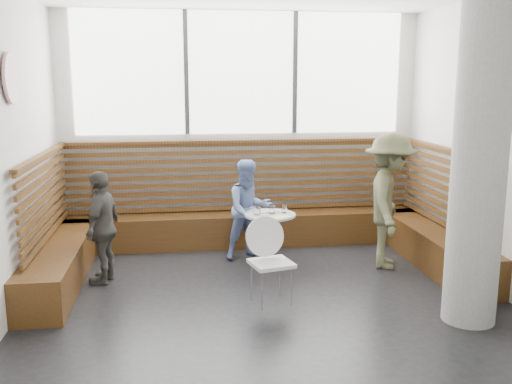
{
  "coord_description": "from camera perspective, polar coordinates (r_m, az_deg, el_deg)",
  "views": [
    {
      "loc": [
        -0.9,
        -5.45,
        2.28
      ],
      "look_at": [
        0.0,
        1.0,
        1.0
      ],
      "focal_mm": 40.0,
      "sensor_mm": 36.0,
      "label": 1
    }
  ],
  "objects": [
    {
      "name": "child_left",
      "position": [
        6.69,
        -15.08,
        -3.41
      ],
      "size": [
        0.51,
        0.81,
        1.29
      ],
      "primitive_type": "imported",
      "rotation": [
        0.0,
        0.0,
        -1.85
      ],
      "color": "#44433E",
      "rests_on": "ground"
    },
    {
      "name": "child_back",
      "position": [
        7.34,
        -0.7,
        -1.75
      ],
      "size": [
        0.74,
        0.64,
        1.29
      ],
      "primitive_type": "imported",
      "rotation": [
        0.0,
        0.0,
        0.28
      ],
      "color": "#6C82BB",
      "rests_on": "ground"
    },
    {
      "name": "plate_far",
      "position": [
        7.2,
        1.65,
        -1.89
      ],
      "size": [
        0.19,
        0.19,
        0.01
      ],
      "primitive_type": "cylinder",
      "color": "white",
      "rests_on": "cafe_table"
    },
    {
      "name": "booth",
      "position": [
        7.52,
        -0.81,
        -3.3
      ],
      "size": [
        5.0,
        2.5,
        1.44
      ],
      "color": "#402610",
      "rests_on": "ground"
    },
    {
      "name": "glass_mid",
      "position": [
        7.06,
        1.62,
        -1.72
      ],
      "size": [
        0.08,
        0.08,
        0.12
      ],
      "primitive_type": "cylinder",
      "color": "white",
      "rests_on": "cafe_table"
    },
    {
      "name": "glass_right",
      "position": [
        7.13,
        2.85,
        -1.64
      ],
      "size": [
        0.07,
        0.07,
        0.11
      ],
      "primitive_type": "cylinder",
      "color": "white",
      "rests_on": "cafe_table"
    },
    {
      "name": "menu_card",
      "position": [
        6.91,
        2.44,
        -2.5
      ],
      "size": [
        0.26,
        0.22,
        0.0
      ],
      "primitive_type": "cube",
      "rotation": [
        0.0,
        0.0,
        0.39
      ],
      "color": "#A5C64C",
      "rests_on": "cafe_table"
    },
    {
      "name": "cafe_table",
      "position": [
        7.11,
        1.42,
        -3.65
      ],
      "size": [
        0.63,
        0.63,
        0.65
      ],
      "color": "silver",
      "rests_on": "ground"
    },
    {
      "name": "plate_near",
      "position": [
        7.17,
        0.63,
        -1.93
      ],
      "size": [
        0.21,
        0.21,
        0.01
      ],
      "primitive_type": "cylinder",
      "color": "white",
      "rests_on": "cafe_table"
    },
    {
      "name": "room",
      "position": [
        5.57,
        1.41,
        4.11
      ],
      "size": [
        5.0,
        5.0,
        3.2
      ],
      "color": "silver",
      "rests_on": "ground"
    },
    {
      "name": "wall_art",
      "position": [
        6.06,
        -23.28,
        10.42
      ],
      "size": [
        0.03,
        0.5,
        0.5
      ],
      "primitive_type": "cylinder",
      "rotation": [
        0.0,
        1.57,
        0.0
      ],
      "color": "white",
      "rests_on": "room"
    },
    {
      "name": "concrete_column",
      "position": [
        5.62,
        21.48,
        3.38
      ],
      "size": [
        0.5,
        0.5,
        3.2
      ],
      "primitive_type": "cylinder",
      "color": "gray",
      "rests_on": "ground"
    },
    {
      "name": "adult_man",
      "position": [
        7.14,
        13.2,
        -0.88
      ],
      "size": [
        0.96,
        1.22,
        1.66
      ],
      "primitive_type": "imported",
      "rotation": [
        0.0,
        0.0,
        1.2
      ],
      "color": "brown",
      "rests_on": "ground"
    },
    {
      "name": "glass_left",
      "position": [
        7.0,
        0.14,
        -1.83
      ],
      "size": [
        0.07,
        0.07,
        0.12
      ],
      "primitive_type": "cylinder",
      "color": "white",
      "rests_on": "cafe_table"
    },
    {
      "name": "cafe_chair",
      "position": [
        5.93,
        1.44,
        -6.17
      ],
      "size": [
        0.42,
        0.42,
        0.89
      ],
      "rotation": [
        0.0,
        0.0,
        0.24
      ],
      "color": "white",
      "rests_on": "ground"
    }
  ]
}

